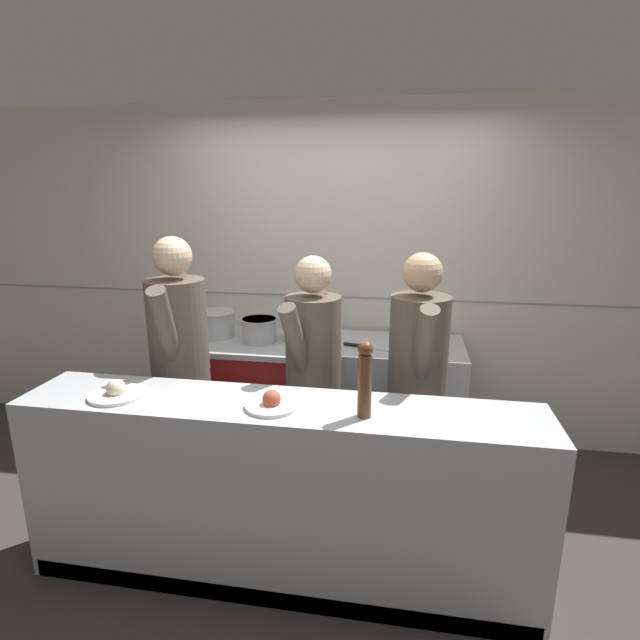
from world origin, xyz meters
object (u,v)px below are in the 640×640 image
at_px(pepper_mill, 365,378).
at_px(sauce_pot, 259,329).
at_px(chef_sous, 313,375).
at_px(stock_pot, 216,323).
at_px(plated_dish_appetiser, 272,403).
at_px(braising_pot, 303,330).
at_px(plated_dish_main, 116,392).
at_px(oven_range, 259,394).
at_px(chef_head_cook, 180,363).
at_px(chefs_knife, 364,347).
at_px(mixing_bowl_steel, 419,341).
at_px(chef_line, 417,380).

bearing_deg(pepper_mill, sauce_pot, 123.68).
distance_m(sauce_pot, chef_sous, 0.84).
relative_size(stock_pot, plated_dish_appetiser, 1.15).
relative_size(braising_pot, plated_dish_main, 1.09).
xyz_separation_m(oven_range, pepper_mill, (0.91, -1.35, 0.72)).
bearing_deg(chef_head_cook, pepper_mill, -36.15).
xyz_separation_m(stock_pot, plated_dish_main, (0.01, -1.38, 0.02)).
height_order(chefs_knife, plated_dish_appetiser, plated_dish_appetiser).
distance_m(plated_dish_appetiser, chef_sous, 0.66).
distance_m(chef_head_cook, chef_sous, 0.81).
bearing_deg(mixing_bowl_steel, oven_range, 179.05).
bearing_deg(chef_head_cook, mixing_bowl_steel, 18.02).
xyz_separation_m(pepper_mill, chef_sous, (-0.36, 0.67, -0.27)).
bearing_deg(plated_dish_appetiser, plated_dish_main, -179.49).
bearing_deg(stock_pot, chef_head_cook, -84.61).
relative_size(sauce_pot, chefs_knife, 0.74).
relative_size(oven_range, mixing_bowl_steel, 4.43).
relative_size(braising_pot, plated_dish_appetiser, 1.16).
xyz_separation_m(mixing_bowl_steel, plated_dish_appetiser, (-0.71, -1.31, 0.06)).
height_order(oven_range, braising_pot, braising_pot).
distance_m(stock_pot, plated_dish_appetiser, 1.59).
xyz_separation_m(sauce_pot, chef_sous, (0.52, -0.65, -0.08)).
distance_m(braising_pot, plated_dish_appetiser, 1.37).
xyz_separation_m(stock_pot, chef_sous, (0.88, -0.73, -0.09)).
bearing_deg(chef_head_cook, braising_pot, 44.03).
bearing_deg(pepper_mill, chefs_knife, 94.83).
distance_m(mixing_bowl_steel, chefs_knife, 0.39).
height_order(braising_pot, chef_head_cook, chef_head_cook).
bearing_deg(chef_line, plated_dish_appetiser, -143.75).
xyz_separation_m(braising_pot, plated_dish_main, (-0.66, -1.37, 0.04)).
relative_size(stock_pot, chef_line, 0.18).
height_order(sauce_pot, plated_dish_main, plated_dish_main).
height_order(braising_pot, pepper_mill, pepper_mill).
bearing_deg(stock_pot, plated_dish_main, -89.56).
bearing_deg(pepper_mill, mixing_bowl_steel, 78.40).
bearing_deg(pepper_mill, braising_pot, 112.30).
relative_size(oven_range, chef_head_cook, 0.63).
xyz_separation_m(sauce_pot, mixing_bowl_steel, (1.15, 0.01, -0.03)).
bearing_deg(chef_sous, plated_dish_main, -126.74).
height_order(chef_head_cook, chef_line, chef_head_cook).
xyz_separation_m(braising_pot, plated_dish_appetiser, (0.13, -1.36, 0.04)).
bearing_deg(chef_sous, mixing_bowl_steel, 62.99).
relative_size(stock_pot, mixing_bowl_steel, 1.20).
relative_size(oven_range, stock_pot, 3.68).
distance_m(plated_dish_main, chef_line, 1.61).
bearing_deg(plated_dish_appetiser, chef_head_cook, 141.72).
distance_m(stock_pot, chef_sous, 1.15).
relative_size(sauce_pot, chef_head_cook, 0.15).
height_order(mixing_bowl_steel, chefs_knife, mixing_bowl_steel).
distance_m(pepper_mill, chef_line, 0.74).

